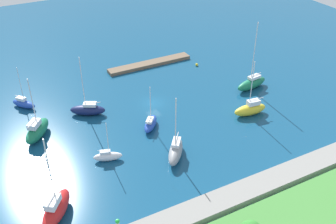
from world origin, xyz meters
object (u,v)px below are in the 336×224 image
object	(u,v)px
sailboat_gray_along_channel	(176,151)
sailboat_green_far_south	(37,130)
sailboat_blue_outer_mooring	(151,123)
sailboat_navy_inner_mooring	(88,109)
mooring_buoy_yellow	(197,65)
sailboat_green_mid_basin	(252,83)
sailboat_blue_off_beacon	(24,103)
pier_dock	(150,64)
sailboat_yellow_by_breakwater	(250,109)
sailboat_white_far_north	(108,156)
sailboat_red_west_end	(56,208)

from	to	relation	value
sailboat_gray_along_channel	sailboat_green_far_south	distance (m)	24.78
sailboat_gray_along_channel	sailboat_blue_outer_mooring	distance (m)	9.55
sailboat_navy_inner_mooring	sailboat_green_far_south	world-z (taller)	sailboat_navy_inner_mooring
sailboat_blue_outer_mooring	mooring_buoy_yellow	distance (m)	27.56
sailboat_green_mid_basin	sailboat_blue_off_beacon	xyz separation A→B (m)	(44.50, -14.77, -0.37)
pier_dock	sailboat_yellow_by_breakwater	world-z (taller)	sailboat_yellow_by_breakwater
sailboat_green_mid_basin	sailboat_gray_along_channel	xyz separation A→B (m)	(25.47, 12.77, -0.00)
mooring_buoy_yellow	sailboat_blue_off_beacon	bearing A→B (deg)	0.06
sailboat_green_mid_basin	sailboat_white_far_north	xyz separation A→B (m)	(35.61, 8.40, -0.43)
sailboat_yellow_by_breakwater	sailboat_blue_outer_mooring	xyz separation A→B (m)	(18.79, -4.90, -0.32)
sailboat_blue_off_beacon	sailboat_gray_along_channel	distance (m)	33.48
sailboat_green_far_south	pier_dock	bearing A→B (deg)	-23.47
sailboat_navy_inner_mooring	sailboat_red_west_end	xyz separation A→B (m)	(11.84, 22.87, 0.46)
sailboat_red_west_end	sailboat_green_far_south	size ratio (longest dim) A/B	1.14
sailboat_red_west_end	sailboat_gray_along_channel	bearing A→B (deg)	-42.54
sailboat_green_mid_basin	sailboat_red_west_end	bearing A→B (deg)	11.43
sailboat_white_far_north	sailboat_navy_inner_mooring	distance (m)	14.84
sailboat_red_west_end	sailboat_blue_outer_mooring	distance (m)	24.44
pier_dock	sailboat_red_west_end	xyz separation A→B (m)	(31.61, 36.85, 1.18)
sailboat_navy_inner_mooring	sailboat_green_far_south	xyz separation A→B (m)	(10.10, 2.91, 0.34)
pier_dock	sailboat_gray_along_channel	world-z (taller)	sailboat_gray_along_channel
sailboat_navy_inner_mooring	mooring_buoy_yellow	xyz separation A→B (m)	(-29.50, -8.45, -0.79)
pier_dock	sailboat_navy_inner_mooring	bearing A→B (deg)	35.27
sailboat_gray_along_channel	sailboat_green_far_south	size ratio (longest dim) A/B	1.01
sailboat_blue_off_beacon	sailboat_white_far_north	size ratio (longest dim) A/B	1.20
sailboat_blue_off_beacon	sailboat_white_far_north	bearing A→B (deg)	-18.55
sailboat_green_mid_basin	sailboat_yellow_by_breakwater	xyz separation A→B (m)	(6.65, 8.12, -0.04)
sailboat_red_west_end	pier_dock	bearing A→B (deg)	-3.51
sailboat_gray_along_channel	sailboat_yellow_by_breakwater	bearing A→B (deg)	141.86
pier_dock	sailboat_green_mid_basin	distance (m)	24.90
sailboat_blue_outer_mooring	sailboat_blue_off_beacon	bearing A→B (deg)	87.09
sailboat_gray_along_channel	sailboat_green_far_south	world-z (taller)	sailboat_gray_along_channel
sailboat_blue_off_beacon	sailboat_white_far_north	distance (m)	24.82
mooring_buoy_yellow	sailboat_navy_inner_mooring	bearing A→B (deg)	15.99
sailboat_gray_along_channel	sailboat_green_mid_basin	bearing A→B (deg)	154.62
sailboat_gray_along_channel	mooring_buoy_yellow	size ratio (longest dim) A/B	17.90
pier_dock	sailboat_white_far_north	distance (m)	35.76
sailboat_yellow_by_breakwater	sailboat_gray_along_channel	size ratio (longest dim) A/B	0.98
sailboat_white_far_north	sailboat_blue_outer_mooring	xyz separation A→B (m)	(-10.17, -5.17, 0.07)
sailboat_red_west_end	mooring_buoy_yellow	world-z (taller)	sailboat_red_west_end
sailboat_green_mid_basin	sailboat_blue_outer_mooring	world-z (taller)	sailboat_green_mid_basin
sailboat_green_far_south	sailboat_red_west_end	bearing A→B (deg)	-147.95
pier_dock	sailboat_blue_outer_mooring	xyz separation A→B (m)	(11.10, 23.57, 0.52)
sailboat_blue_off_beacon	sailboat_gray_along_channel	xyz separation A→B (m)	(-19.03, 27.54, 0.37)
sailboat_blue_outer_mooring	sailboat_navy_inner_mooring	bearing A→B (deg)	82.57
pier_dock	sailboat_green_mid_basin	world-z (taller)	sailboat_green_mid_basin
sailboat_blue_off_beacon	sailboat_navy_inner_mooring	world-z (taller)	sailboat_navy_inner_mooring
sailboat_green_mid_basin	mooring_buoy_yellow	bearing A→B (deg)	-81.06
sailboat_navy_inner_mooring	pier_dock	bearing A→B (deg)	-115.84
sailboat_blue_off_beacon	sailboat_navy_inner_mooring	size ratio (longest dim) A/B	0.73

